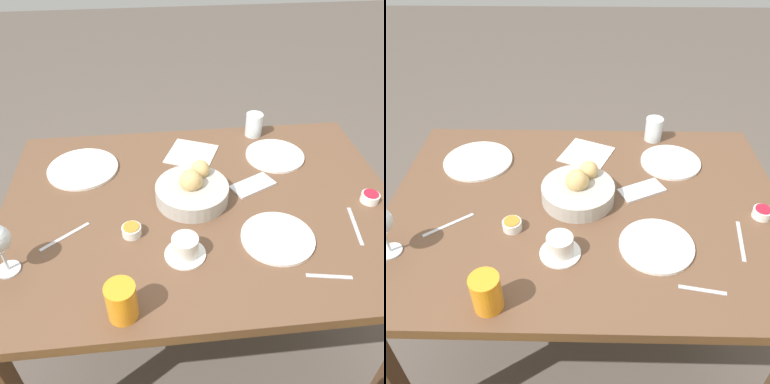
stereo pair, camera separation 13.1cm
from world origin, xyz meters
The scene contains 16 objects.
ground_plane centered at (0.00, 0.00, 0.00)m, with size 10.00×10.00×0.00m, color #564C44.
dining_table centered at (0.00, 0.00, 0.62)m, with size 1.27×0.92×0.71m.
bread_basket centered at (0.02, -0.03, 0.75)m, with size 0.24×0.24×0.11m.
plate_near_left centered at (-0.31, -0.24, 0.72)m, with size 0.22×0.22×0.01m.
plate_near_right centered at (0.40, -0.23, 0.72)m, with size 0.25×0.25×0.01m.
plate_far_center centered at (-0.20, 0.18, 0.72)m, with size 0.21×0.21×0.01m.
juice_glass centered at (0.24, 0.39, 0.76)m, with size 0.07×0.07×0.10m.
water_tumbler centered at (-0.26, -0.40, 0.76)m, with size 0.07×0.07×0.09m.
coffee_cup centered at (0.07, 0.21, 0.74)m, with size 0.12×0.12×0.06m.
jam_bowl_berry centered at (-0.54, 0.05, 0.73)m, with size 0.06×0.06×0.03m.
jam_bowl_honey centered at (0.22, 0.11, 0.73)m, with size 0.06×0.06×0.03m.
fork_silver centered at (-0.45, 0.15, 0.71)m, with size 0.04×0.16×0.00m.
knife_silver centered at (0.42, 0.10, 0.71)m, with size 0.14×0.11×0.00m.
spoon_coffee centered at (-0.30, 0.33, 0.71)m, with size 0.12×0.03×0.00m.
napkin centered at (0.00, -0.29, 0.71)m, with size 0.22×0.22×0.00m.
cell_phone centered at (-0.19, -0.07, 0.72)m, with size 0.17×0.13×0.01m.
Camera 1 is at (0.14, 0.98, 1.57)m, focal length 38.00 mm.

